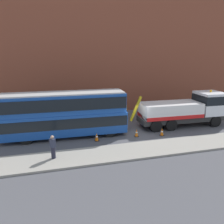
{
  "coord_description": "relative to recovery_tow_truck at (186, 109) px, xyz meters",
  "views": [
    {
      "loc": [
        -7.04,
        -18.6,
        7.36
      ],
      "look_at": [
        -2.04,
        0.42,
        2.0
      ],
      "focal_mm": 34.69,
      "sensor_mm": 36.0,
      "label": 1
    }
  ],
  "objects": [
    {
      "name": "traffic_cone_midway",
      "position": [
        -6.05,
        -1.68,
        -1.42
      ],
      "size": [
        0.36,
        0.36,
        0.72
      ],
      "color": "orange",
      "rests_on": "ground_plane"
    },
    {
      "name": "recovery_tow_truck",
      "position": [
        0.0,
        0.0,
        0.0
      ],
      "size": [
        10.17,
        2.85,
        3.67
      ],
      "rotation": [
        0.0,
        0.0,
        -0.02
      ],
      "color": "#2D2D2D",
      "rests_on": "ground_plane"
    },
    {
      "name": "traffic_cone_near_truck",
      "position": [
        -3.7,
        -2.06,
        -1.42
      ],
      "size": [
        0.36,
        0.36,
        0.72
      ],
      "color": "orange",
      "rests_on": "ground_plane"
    },
    {
      "name": "pedestrian_onlooker",
      "position": [
        -13.38,
        -4.43,
        -0.77
      ],
      "size": [
        0.43,
        0.48,
        1.71
      ],
      "rotation": [
        0.0,
        0.0,
        0.53
      ],
      "color": "#232333",
      "rests_on": "near_kerb"
    },
    {
      "name": "near_kerb",
      "position": [
        -5.88,
        -4.61,
        -1.68
      ],
      "size": [
        60.0,
        2.8,
        0.15
      ],
      "primitive_type": "cube",
      "color": "gray",
      "rests_on": "ground_plane"
    },
    {
      "name": "traffic_cone_near_bus",
      "position": [
        -9.75,
        -1.76,
        -1.42
      ],
      "size": [
        0.36,
        0.36,
        0.72
      ],
      "color": "orange",
      "rests_on": "ground_plane"
    },
    {
      "name": "building_facade",
      "position": [
        -5.88,
        8.11,
        6.31
      ],
      "size": [
        60.0,
        1.5,
        16.0
      ],
      "color": "brown",
      "rests_on": "ground_plane"
    },
    {
      "name": "double_decker_bus",
      "position": [
        -12.28,
        0.01,
        0.47
      ],
      "size": [
        11.09,
        2.8,
        4.06
      ],
      "rotation": [
        0.0,
        0.0,
        -0.02
      ],
      "color": "#19479E",
      "rests_on": "ground_plane"
    },
    {
      "name": "ground_plane",
      "position": [
        -5.88,
        -0.41,
        -1.76
      ],
      "size": [
        120.0,
        120.0,
        0.0
      ],
      "primitive_type": "plane",
      "color": "#4C4C51"
    }
  ]
}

